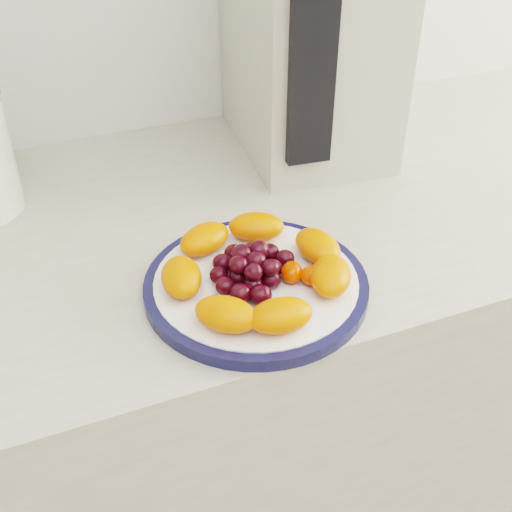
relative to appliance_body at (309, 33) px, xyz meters
name	(u,v)px	position (x,y,z in m)	size (l,w,h in m)	color
counter	(190,436)	(-0.27, -0.15, -0.63)	(3.50, 0.60, 0.90)	#B5AF9B
cabinet_face	(191,447)	(-0.27, -0.15, -0.66)	(3.48, 0.58, 0.84)	#97694C
plate_rim	(256,286)	(-0.22, -0.32, -0.17)	(0.26, 0.26, 0.01)	#11143A
plate_face	(256,285)	(-0.22, -0.32, -0.17)	(0.23, 0.23, 0.02)	white
appliance_body	(309,33)	(0.00, 0.00, 0.00)	(0.20, 0.28, 0.36)	#B5B29D
appliance_panel	(312,67)	(-0.07, -0.14, 0.01)	(0.06, 0.02, 0.26)	black
fruit_plate	(259,269)	(-0.21, -0.33, -0.15)	(0.22, 0.22, 0.04)	#F94E02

